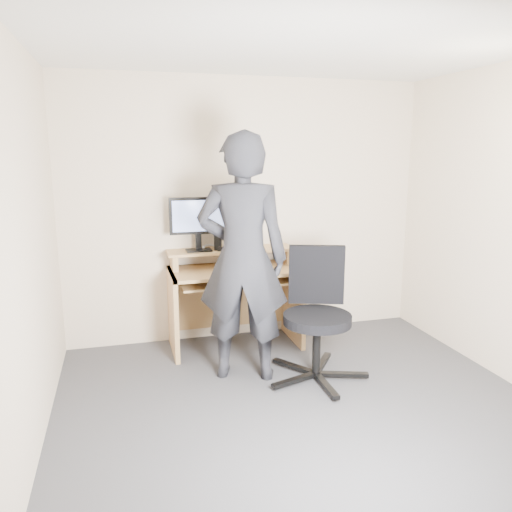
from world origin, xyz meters
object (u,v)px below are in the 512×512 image
desk (233,288)px  office_chair (317,309)px  monitor (198,219)px  person (242,259)px

desk → office_chair: size_ratio=1.16×
monitor → person: person is taller
desk → person: 0.84m
office_chair → person: bearing=-176.5°
office_chair → person: person is taller
office_chair → person: (-0.58, 0.16, 0.42)m
monitor → desk: bearing=-7.7°
desk → office_chair: bearing=-60.2°
office_chair → monitor: bearing=150.0°
person → desk: bearing=-77.7°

